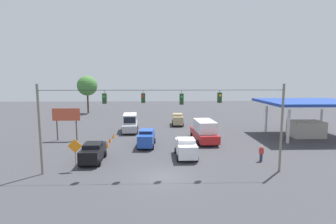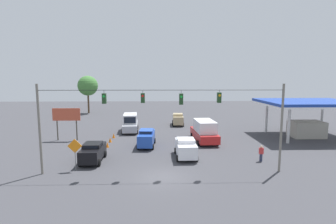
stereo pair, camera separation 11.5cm
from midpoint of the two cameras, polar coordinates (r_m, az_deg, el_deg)
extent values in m
plane|color=#3D3D42|center=(22.29, -1.09, -14.00)|extent=(140.00, 140.00, 0.00)
cylinder|color=slate|center=(24.57, 23.57, -3.30)|extent=(0.20, 0.20, 7.67)
cylinder|color=slate|center=(24.39, -26.05, -3.51)|extent=(0.20, 0.20, 7.67)
cylinder|color=black|center=(21.82, -1.16, 4.79)|extent=(20.51, 0.04, 0.04)
cube|color=#1E3D1E|center=(22.43, 11.22, 3.09)|extent=(0.32, 0.36, 0.86)
cylinder|color=black|center=(22.40, 11.25, 4.45)|extent=(0.03, 0.03, 0.20)
cylinder|color=orange|center=(22.23, 11.34, 3.55)|extent=(0.20, 0.02, 0.20)
cube|color=#1E3D1E|center=(21.95, 3.03, 2.83)|extent=(0.32, 0.36, 0.92)
cylinder|color=black|center=(21.91, 3.04, 4.41)|extent=(0.03, 0.03, 0.29)
cylinder|color=green|center=(21.74, 3.07, 3.33)|extent=(0.20, 0.02, 0.20)
cube|color=#1E3D1E|center=(21.91, -5.35, 3.06)|extent=(0.32, 0.36, 0.81)
cylinder|color=black|center=(21.87, -5.37, 4.44)|extent=(0.03, 0.03, 0.25)
cylinder|color=red|center=(21.71, -5.39, 3.50)|extent=(0.20, 0.02, 0.20)
cube|color=#1E3D1E|center=(22.34, -13.58, 2.87)|extent=(0.32, 0.36, 0.85)
cylinder|color=black|center=(22.31, -13.62, 4.30)|extent=(0.03, 0.03, 0.26)
cylinder|color=green|center=(22.14, -13.69, 3.33)|extent=(0.20, 0.02, 0.20)
cube|color=red|center=(34.30, 7.94, -4.94)|extent=(2.82, 6.91, 1.00)
cube|color=silver|center=(33.73, 8.11, -3.05)|extent=(2.47, 4.46, 1.43)
cube|color=black|center=(35.82, 7.30, -2.41)|extent=(1.91, 0.14, 1.00)
cylinder|color=black|center=(36.77, 8.96, -4.91)|extent=(0.26, 0.65, 0.64)
cylinder|color=black|center=(36.26, 5.28, -5.03)|extent=(0.26, 0.65, 0.64)
cylinder|color=black|center=(32.64, 10.87, -6.55)|extent=(0.26, 0.65, 0.64)
cylinder|color=black|center=(32.07, 6.73, -6.72)|extent=(0.26, 0.65, 0.64)
cube|color=#A8AAB2|center=(40.41, -8.12, -3.05)|extent=(2.58, 6.17, 1.00)
cube|color=silver|center=(40.51, -8.14, -1.35)|extent=(2.25, 3.99, 1.33)
cube|color=black|center=(38.60, -8.24, -1.79)|extent=(1.71, 0.15, 0.93)
cylinder|color=black|center=(38.64, -9.80, -4.33)|extent=(0.27, 0.65, 0.64)
cylinder|color=black|center=(38.56, -6.62, -4.29)|extent=(0.27, 0.65, 0.64)
cylinder|color=black|center=(42.48, -9.46, -3.25)|extent=(0.27, 0.65, 0.64)
cylinder|color=black|center=(42.40, -6.57, -3.21)|extent=(0.27, 0.65, 0.64)
cube|color=silver|center=(27.25, 3.99, -7.86)|extent=(1.97, 4.32, 1.28)
cube|color=silver|center=(27.05, 4.01, -6.18)|extent=(1.77, 1.92, 0.36)
cube|color=black|center=(27.97, 3.78, -5.72)|extent=(1.51, 0.05, 0.25)
cylinder|color=black|center=(28.88, 5.54, -8.31)|extent=(0.23, 0.64, 0.64)
cylinder|color=black|center=(28.67, 1.76, -8.39)|extent=(0.23, 0.64, 0.64)
cylinder|color=black|center=(26.23, 6.43, -9.95)|extent=(0.23, 0.64, 0.64)
cylinder|color=black|center=(26.01, 2.25, -10.07)|extent=(0.23, 0.64, 0.64)
cube|color=black|center=(26.91, -15.90, -8.46)|extent=(1.83, 4.39, 1.16)
cube|color=black|center=(26.72, -15.96, -6.88)|extent=(1.66, 1.94, 0.36)
cube|color=black|center=(25.81, -16.46, -7.41)|extent=(1.42, 0.04, 0.25)
cylinder|color=black|center=(25.99, -18.53, -10.47)|extent=(0.23, 0.64, 0.64)
cylinder|color=black|center=(25.56, -14.63, -10.63)|extent=(0.23, 0.64, 0.64)
cylinder|color=black|center=(28.61, -16.95, -8.76)|extent=(0.23, 0.64, 0.64)
cylinder|color=black|center=(28.22, -13.40, -8.86)|extent=(0.23, 0.64, 0.64)
cube|color=#234CB2|center=(31.52, -4.59, -5.69)|extent=(1.93, 4.60, 1.34)
cube|color=#234CB2|center=(31.34, -4.61, -4.17)|extent=(1.68, 2.06, 0.36)
cube|color=black|center=(30.36, -4.79, -4.56)|extent=(1.38, 0.08, 0.25)
cylinder|color=black|center=(30.36, -6.48, -7.53)|extent=(0.25, 0.65, 0.64)
cylinder|color=black|center=(30.19, -3.21, -7.58)|extent=(0.25, 0.65, 0.64)
cylinder|color=black|center=(33.19, -5.83, -6.21)|extent=(0.25, 0.65, 0.64)
cylinder|color=black|center=(33.03, -2.84, -6.25)|extent=(0.25, 0.65, 0.64)
cube|color=tan|center=(45.28, 2.25, -1.63)|extent=(1.83, 4.21, 1.33)
cube|color=tan|center=(45.15, 2.26, -0.57)|extent=(1.63, 1.87, 0.36)
cube|color=black|center=(46.07, 2.21, -0.41)|extent=(1.37, 0.06, 0.25)
cylinder|color=black|center=(46.76, 3.23, -2.17)|extent=(0.24, 0.65, 0.64)
cylinder|color=black|center=(46.69, 1.13, -2.17)|extent=(0.24, 0.65, 0.64)
cylinder|color=black|center=(44.10, 3.43, -2.76)|extent=(0.24, 0.65, 0.64)
cylinder|color=black|center=(44.03, 1.20, -2.76)|extent=(0.24, 0.65, 0.64)
cone|color=orange|center=(27.32, -15.17, -9.48)|extent=(0.39, 0.39, 0.63)
cone|color=orange|center=(29.85, -13.90, -7.98)|extent=(0.39, 0.39, 0.63)
cone|color=orange|center=(31.86, -12.96, -6.97)|extent=(0.39, 0.39, 0.63)
cone|color=orange|center=(34.26, -12.38, -5.93)|extent=(0.39, 0.39, 0.63)
cone|color=orange|center=(36.55, -11.65, -5.06)|extent=(0.39, 0.39, 0.63)
cube|color=navy|center=(40.58, 28.30, 1.92)|extent=(12.12, 9.75, 0.35)
cube|color=white|center=(40.60, 28.27, 1.51)|extent=(12.22, 9.85, 0.24)
cylinder|color=silver|center=(45.94, 30.57, -0.84)|extent=(0.36, 0.36, 4.68)
cylinder|color=silver|center=(42.02, 20.75, -0.96)|extent=(0.36, 0.36, 4.68)
cylinder|color=silver|center=(35.89, 24.89, -2.55)|extent=(0.36, 0.36, 4.68)
cube|color=#B2AD9E|center=(41.06, 27.97, -3.30)|extent=(4.24, 2.93, 2.20)
cylinder|color=#4C473D|center=(36.39, -19.16, -3.79)|extent=(0.16, 0.16, 2.60)
cylinder|color=#4C473D|center=(37.22, -22.84, -3.72)|extent=(0.16, 0.16, 2.60)
cube|color=#BF4C33|center=(36.45, -21.18, -0.50)|extent=(3.57, 0.12, 1.62)
cylinder|color=slate|center=(24.92, -19.38, -9.90)|extent=(0.06, 0.06, 1.80)
cube|color=orange|center=(24.57, -19.52, -6.99)|extent=(1.27, 0.04, 1.27)
cylinder|color=#2D334C|center=(27.66, 19.69, -9.32)|extent=(0.28, 0.28, 0.75)
cube|color=red|center=(27.48, 19.75, -7.98)|extent=(0.40, 0.24, 0.59)
sphere|color=tan|center=(27.38, 19.79, -7.15)|extent=(0.23, 0.23, 0.23)
cylinder|color=#4C3823|center=(62.96, -16.88, 2.06)|extent=(0.39, 0.39, 5.08)
sphere|color=#427A38|center=(62.74, -17.02, 5.50)|extent=(4.53, 4.53, 4.53)
camera|label=1|loc=(0.06, -89.89, 0.01)|focal=28.00mm
camera|label=2|loc=(0.06, 90.11, -0.01)|focal=28.00mm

